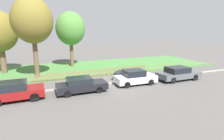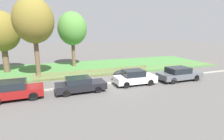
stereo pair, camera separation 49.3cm
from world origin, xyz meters
TOP-DOWN VIEW (x-y plane):
  - ground_plane at (0.00, 0.00)m, footprint 120.00×120.00m
  - kerb_stone at (0.00, 0.10)m, footprint 37.08×0.20m
  - grass_strip at (0.00, 8.25)m, footprint 37.08×10.44m
  - park_fence at (0.00, 3.04)m, footprint 37.08×0.05m
  - parked_car_silver_hatchback at (-7.19, -1.11)m, footprint 3.82×1.84m
  - parked_car_black_saloon at (-2.42, -1.21)m, footprint 4.10×1.69m
  - parked_car_navy_estate at (2.74, -0.99)m, footprint 3.94×1.75m
  - parked_car_red_compact at (7.62, -1.30)m, footprint 4.52×1.81m
  - covered_motorcycle at (2.22, 1.03)m, footprint 1.82×0.79m
  - tree_behind_motorcycle at (-9.59, 9.03)m, footprint 4.05×4.05m
  - tree_mid_park at (-5.85, 5.26)m, footprint 4.09×4.09m
  - tree_far_left at (-1.33, 9.92)m, footprint 3.94×3.94m

SIDE VIEW (x-z plane):
  - ground_plane at x=0.00m, z-range 0.00..0.00m
  - grass_strip at x=0.00m, z-range 0.00..0.01m
  - kerb_stone at x=0.00m, z-range 0.00..0.12m
  - park_fence at x=0.00m, z-range 0.00..0.91m
  - covered_motorcycle at x=2.22m, z-range 0.11..1.14m
  - parked_car_black_saloon at x=-2.42m, z-range 0.01..1.27m
  - parked_car_red_compact at x=7.62m, z-range 0.02..1.40m
  - parked_car_navy_estate at x=2.74m, z-range 0.00..1.42m
  - parked_car_silver_hatchback at x=-7.19m, z-range 0.01..1.42m
  - tree_behind_motorcycle at x=-9.59m, z-range 1.23..8.47m
  - tree_far_left at x=-1.33m, z-range 1.45..8.97m
  - tree_mid_park at x=-5.85m, z-range 1.78..10.13m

